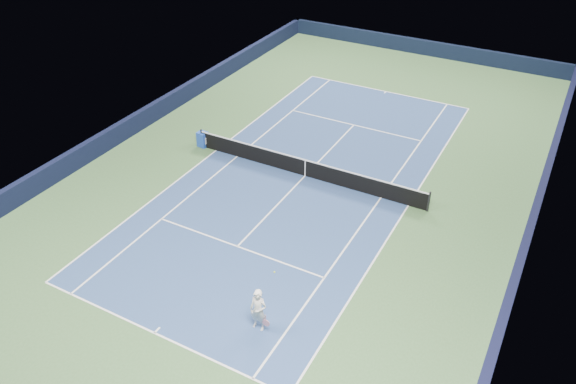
% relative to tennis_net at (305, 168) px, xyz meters
% --- Properties ---
extents(ground, '(40.00, 40.00, 0.00)m').
position_rel_tennis_net_xyz_m(ground, '(0.00, 0.00, -0.50)').
color(ground, '#385C32').
rests_on(ground, ground).
extents(wall_far, '(22.00, 0.35, 1.10)m').
position_rel_tennis_net_xyz_m(wall_far, '(0.00, 19.82, 0.05)').
color(wall_far, black).
rests_on(wall_far, ground).
extents(wall_right, '(0.35, 40.00, 1.10)m').
position_rel_tennis_net_xyz_m(wall_right, '(10.82, 0.00, 0.05)').
color(wall_right, black).
rests_on(wall_right, ground).
extents(wall_left, '(0.35, 40.00, 1.10)m').
position_rel_tennis_net_xyz_m(wall_left, '(-10.82, 0.00, 0.05)').
color(wall_left, '#101532').
rests_on(wall_left, ground).
extents(court_surface, '(10.97, 23.77, 0.01)m').
position_rel_tennis_net_xyz_m(court_surface, '(0.00, 0.00, -0.50)').
color(court_surface, navy).
rests_on(court_surface, ground).
extents(baseline_far, '(10.97, 0.08, 0.00)m').
position_rel_tennis_net_xyz_m(baseline_far, '(0.00, 11.88, -0.50)').
color(baseline_far, white).
rests_on(baseline_far, ground).
extents(baseline_near, '(10.97, 0.08, 0.00)m').
position_rel_tennis_net_xyz_m(baseline_near, '(0.00, -11.88, -0.50)').
color(baseline_near, white).
rests_on(baseline_near, ground).
extents(sideline_doubles_right, '(0.08, 23.77, 0.00)m').
position_rel_tennis_net_xyz_m(sideline_doubles_right, '(5.49, 0.00, -0.50)').
color(sideline_doubles_right, white).
rests_on(sideline_doubles_right, ground).
extents(sideline_doubles_left, '(0.08, 23.77, 0.00)m').
position_rel_tennis_net_xyz_m(sideline_doubles_left, '(-5.49, 0.00, -0.50)').
color(sideline_doubles_left, white).
rests_on(sideline_doubles_left, ground).
extents(sideline_singles_right, '(0.08, 23.77, 0.00)m').
position_rel_tennis_net_xyz_m(sideline_singles_right, '(4.12, 0.00, -0.50)').
color(sideline_singles_right, white).
rests_on(sideline_singles_right, ground).
extents(sideline_singles_left, '(0.08, 23.77, 0.00)m').
position_rel_tennis_net_xyz_m(sideline_singles_left, '(-4.12, 0.00, -0.50)').
color(sideline_singles_left, white).
rests_on(sideline_singles_left, ground).
extents(service_line_far, '(8.23, 0.08, 0.00)m').
position_rel_tennis_net_xyz_m(service_line_far, '(0.00, 6.40, -0.50)').
color(service_line_far, white).
rests_on(service_line_far, ground).
extents(service_line_near, '(8.23, 0.08, 0.00)m').
position_rel_tennis_net_xyz_m(service_line_near, '(0.00, -6.40, -0.50)').
color(service_line_near, white).
rests_on(service_line_near, ground).
extents(center_service_line, '(0.08, 12.80, 0.00)m').
position_rel_tennis_net_xyz_m(center_service_line, '(0.00, 0.00, -0.50)').
color(center_service_line, white).
rests_on(center_service_line, ground).
extents(center_mark_far, '(0.08, 0.30, 0.00)m').
position_rel_tennis_net_xyz_m(center_mark_far, '(0.00, 11.73, -0.50)').
color(center_mark_far, white).
rests_on(center_mark_far, ground).
extents(center_mark_near, '(0.08, 0.30, 0.00)m').
position_rel_tennis_net_xyz_m(center_mark_near, '(0.00, -11.73, -0.50)').
color(center_mark_near, white).
rests_on(center_mark_near, ground).
extents(tennis_net, '(12.90, 0.10, 1.07)m').
position_rel_tennis_net_xyz_m(tennis_net, '(0.00, 0.00, 0.00)').
color(tennis_net, black).
rests_on(tennis_net, ground).
extents(sponsor_cube, '(0.59, 0.52, 0.86)m').
position_rel_tennis_net_xyz_m(sponsor_cube, '(-6.40, 0.07, -0.08)').
color(sponsor_cube, blue).
rests_on(sponsor_cube, ground).
extents(tennis_player, '(0.81, 1.26, 1.95)m').
position_rel_tennis_net_xyz_m(tennis_player, '(3.16, -9.88, 0.38)').
color(tennis_player, white).
rests_on(tennis_player, ground).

